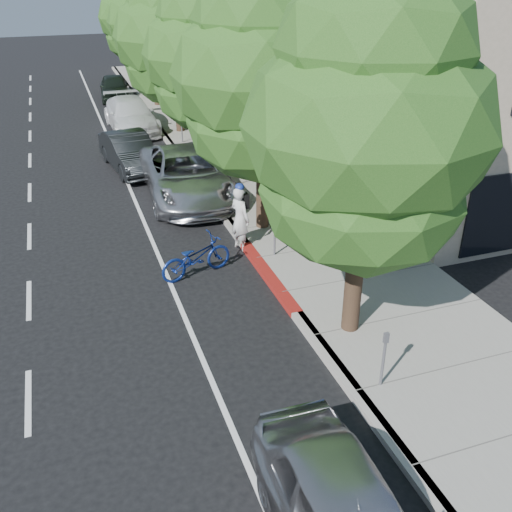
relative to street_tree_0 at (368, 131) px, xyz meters
name	(u,v)px	position (x,y,z in m)	size (l,w,h in m)	color
ground	(282,297)	(-0.90, 2.00, -4.80)	(120.00, 120.00, 0.00)	black
sidewalk	(261,182)	(1.40, 10.00, -4.72)	(4.60, 56.00, 0.15)	gray
curb	(204,189)	(-0.90, 10.00, -4.72)	(0.30, 56.00, 0.15)	#9E998E
curb_red_segment	(269,276)	(-0.90, 3.00, -4.72)	(0.32, 4.00, 0.15)	maroon
storefront_building	(326,46)	(8.70, 20.00, -1.30)	(10.00, 36.00, 7.00)	#C7B199
street_tree_0	(368,131)	(0.00, 0.00, 0.00)	(5.04, 5.04, 7.85)	black
street_tree_1	(263,77)	(0.00, 6.00, -0.02)	(5.34, 5.34, 7.91)	black
street_tree_2	(209,56)	(0.00, 12.00, -0.29)	(5.01, 5.01, 7.46)	black
street_tree_3	(175,39)	(0.00, 18.00, -0.34)	(5.75, 5.75, 7.61)	black
street_tree_4	(152,24)	(0.00, 24.00, -0.25)	(4.92, 4.92, 7.48)	black
street_tree_5	(135,19)	(0.00, 30.00, -0.51)	(4.75, 4.75, 7.10)	black
cyclist	(240,219)	(-1.06, 5.00, -3.82)	(0.71, 0.47, 1.95)	silver
bicycle	(196,257)	(-2.70, 3.84, -4.24)	(0.74, 2.11, 1.11)	navy
silver_suv	(186,175)	(-1.63, 9.60, -3.95)	(2.82, 6.12, 1.70)	silver
dark_sedan	(130,152)	(-3.10, 13.35, -4.06)	(1.57, 4.49, 1.48)	black
white_pickup	(131,115)	(-2.19, 19.38, -4.02)	(2.18, 5.35, 1.55)	white
dark_suv_far	(114,87)	(-2.10, 26.89, -4.08)	(1.69, 4.20, 1.43)	black
pedestrian	(251,141)	(1.87, 12.56, -3.84)	(0.79, 0.61, 1.62)	black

